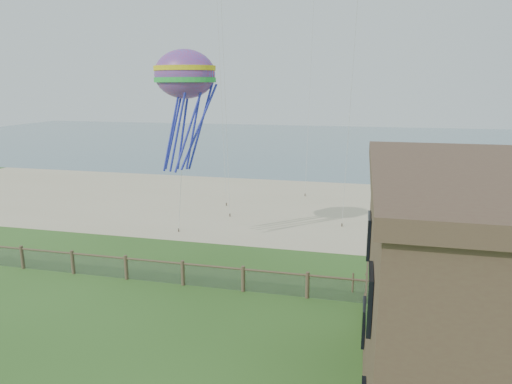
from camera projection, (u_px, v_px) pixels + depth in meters
The scene contains 6 objects.
ground at pixel (199, 365), 15.68m from camera, with size 160.00×160.00×0.00m, color #2C511B.
sand_beach at pixel (294, 206), 36.54m from camera, with size 72.00×20.00×0.02m, color #C8B890.
ocean at pixel (333, 143), 78.26m from camera, with size 160.00×68.00×0.02m, color slate.
chainlink_fence at pixel (243, 280), 21.25m from camera, with size 36.20×0.20×1.25m, color brown, non-canonical shape.
picnic_table at pixel (429, 374), 14.59m from camera, with size 1.84×1.39×0.78m, color brown, non-canonical shape.
octopus_kite at pixel (186, 109), 24.98m from camera, with size 3.47×2.45×7.15m, color #D72243, non-canonical shape.
Camera 1 is at (5.13, -13.10, 9.35)m, focal length 32.00 mm.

